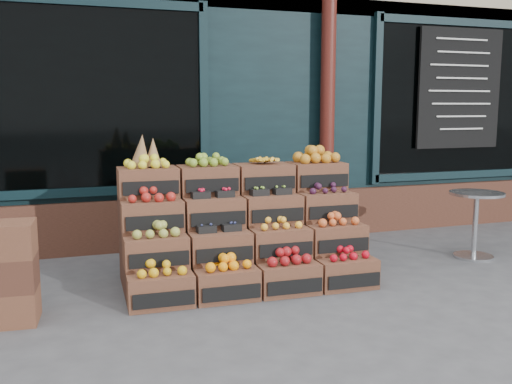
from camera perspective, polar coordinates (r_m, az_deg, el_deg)
name	(u,v)px	position (r m, az deg, el deg)	size (l,w,h in m)	color
ground	(303,297)	(5.12, 4.74, -10.47)	(60.00, 60.00, 0.00)	#49494B
shop_facade	(182,62)	(9.76, -7.46, 12.81)	(12.00, 6.24, 4.80)	black
crate_display	(242,236)	(5.47, -1.43, -4.41)	(2.29, 1.17, 1.41)	brown
spare_crates	(0,274)	(4.83, -24.23, -7.46)	(0.56, 0.41, 0.79)	brown
bistro_table	(475,217)	(6.72, 21.10, -2.35)	(0.59, 0.59, 0.74)	#AEB0B5
shopkeeper	(83,160)	(7.28, -16.94, 3.04)	(0.74, 0.48, 2.02)	#14461C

